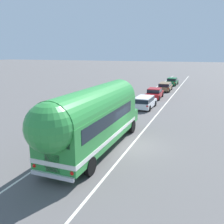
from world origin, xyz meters
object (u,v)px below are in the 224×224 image
(painted_bus, at_px, (92,117))
(car_lead, at_px, (144,101))
(car_fourth, at_px, (172,81))
(car_third, at_px, (165,86))
(car_second, at_px, (155,93))

(painted_bus, bearing_deg, car_lead, 89.67)
(painted_bus, xyz_separation_m, car_fourth, (0.26, 34.90, -1.57))
(car_lead, height_order, car_third, same)
(car_second, relative_size, car_third, 0.98)
(painted_bus, distance_m, car_fourth, 34.94)
(car_lead, height_order, car_second, same)
(car_lead, xyz_separation_m, car_fourth, (0.18, 21.55, -0.05))
(painted_bus, distance_m, car_third, 27.11)
(car_fourth, bearing_deg, car_second, -91.51)
(painted_bus, height_order, car_second, painted_bus)
(car_fourth, bearing_deg, car_third, -90.55)
(car_lead, relative_size, car_fourth, 0.94)
(car_lead, relative_size, car_third, 0.94)
(car_lead, distance_m, car_fourth, 21.55)
(painted_bus, height_order, car_lead, painted_bus)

